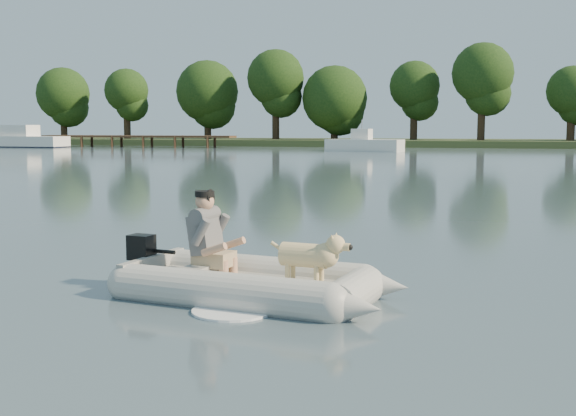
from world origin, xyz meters
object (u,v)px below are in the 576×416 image
(cabin_cruiser, at_px, (27,136))
(motorboat, at_px, (365,136))
(man, at_px, (207,232))
(dog, at_px, (305,259))
(dock, at_px, (137,141))
(dinghy, at_px, (254,251))

(cabin_cruiser, height_order, motorboat, motorboat)
(man, distance_m, cabin_cruiser, 59.75)
(man, xyz_separation_m, dog, (1.18, -0.20, -0.23))
(cabin_cruiser, bearing_deg, dock, 23.30)
(dog, distance_m, motorboat, 46.33)
(dinghy, distance_m, dog, 0.58)
(dinghy, xyz_separation_m, man, (-0.61, 0.15, 0.17))
(dog, bearing_deg, motorboat, 106.87)
(man, height_order, dog, man)
(dog, bearing_deg, dock, 127.15)
(dinghy, bearing_deg, cabin_cruiser, 135.70)
(dinghy, distance_m, motorboat, 46.21)
(man, bearing_deg, dock, 126.20)
(dinghy, height_order, motorboat, motorboat)
(dock, relative_size, dinghy, 4.27)
(dock, height_order, dog, dock)
(cabin_cruiser, relative_size, motorboat, 1.30)
(man, bearing_deg, dinghy, -4.24)
(dock, bearing_deg, dog, -62.23)
(cabin_cruiser, bearing_deg, motorboat, -1.53)
(dinghy, bearing_deg, man, 175.76)
(motorboat, bearing_deg, cabin_cruiser, -174.19)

